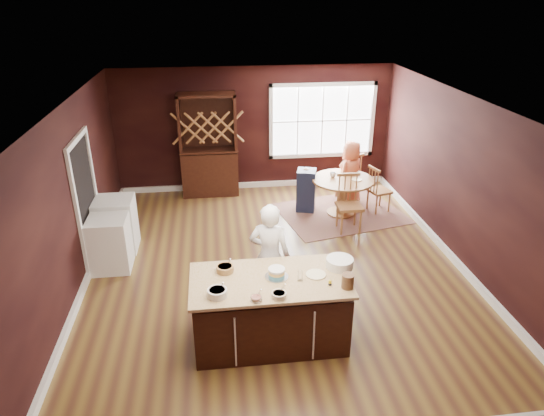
{
  "coord_description": "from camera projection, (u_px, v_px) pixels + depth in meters",
  "views": [
    {
      "loc": [
        -0.92,
        -6.8,
        4.2
      ],
      "look_at": [
        -0.06,
        0.0,
        1.05
      ],
      "focal_mm": 32.0,
      "sensor_mm": 36.0,
      "label": 1
    }
  ],
  "objects": [
    {
      "name": "room_shell",
      "position": [
        276.0,
        190.0,
        7.43
      ],
      "size": [
        7.0,
        7.0,
        7.0
      ],
      "color": "brown",
      "rests_on": "ground"
    },
    {
      "name": "window",
      "position": [
        322.0,
        121.0,
        10.67
      ],
      "size": [
        2.36,
        0.1,
        1.66
      ],
      "primitive_type": null,
      "color": "white",
      "rests_on": "room_shell"
    },
    {
      "name": "doorway",
      "position": [
        87.0,
        204.0,
        7.77
      ],
      "size": [
        0.08,
        1.26,
        2.13
      ],
      "primitive_type": null,
      "color": "white",
      "rests_on": "room_shell"
    },
    {
      "name": "kitchen_island",
      "position": [
        270.0,
        311.0,
        6.16
      ],
      "size": [
        1.97,
        1.03,
        0.92
      ],
      "color": "black",
      "rests_on": "ground"
    },
    {
      "name": "dining_table",
      "position": [
        342.0,
        189.0,
        9.6
      ],
      "size": [
        1.22,
        1.22,
        0.75
      ],
      "color": "brown",
      "rests_on": "ground"
    },
    {
      "name": "baker",
      "position": [
        270.0,
        256.0,
        6.72
      ],
      "size": [
        0.67,
        0.54,
        1.58
      ],
      "primitive_type": "imported",
      "rotation": [
        0.0,
        0.0,
        2.83
      ],
      "color": "white",
      "rests_on": "ground"
    },
    {
      "name": "layer_cake",
      "position": [
        277.0,
        273.0,
        5.98
      ],
      "size": [
        0.29,
        0.29,
        0.12
      ],
      "primitive_type": null,
      "color": "white",
      "rests_on": "kitchen_island"
    },
    {
      "name": "bowl_blue",
      "position": [
        217.0,
        293.0,
        5.61
      ],
      "size": [
        0.23,
        0.23,
        0.09
      ],
      "primitive_type": "cylinder",
      "color": "silver",
      "rests_on": "kitchen_island"
    },
    {
      "name": "bowl_yellow",
      "position": [
        225.0,
        269.0,
        6.1
      ],
      "size": [
        0.22,
        0.22,
        0.08
      ],
      "primitive_type": "cylinder",
      "color": "#906945",
      "rests_on": "kitchen_island"
    },
    {
      "name": "bowl_pink",
      "position": [
        256.0,
        299.0,
        5.54
      ],
      "size": [
        0.14,
        0.14,
        0.05
      ],
      "primitive_type": "cylinder",
      "color": "white",
      "rests_on": "kitchen_island"
    },
    {
      "name": "bowl_olive",
      "position": [
        279.0,
        295.0,
        5.59
      ],
      "size": [
        0.18,
        0.18,
        0.07
      ],
      "primitive_type": "cylinder",
      "color": "beige",
      "rests_on": "kitchen_island"
    },
    {
      "name": "drinking_glass",
      "position": [
        300.0,
        276.0,
        5.9
      ],
      "size": [
        0.07,
        0.07,
        0.14
      ],
      "primitive_type": "cylinder",
      "color": "silver",
      "rests_on": "kitchen_island"
    },
    {
      "name": "dinner_plate",
      "position": [
        316.0,
        275.0,
        6.04
      ],
      "size": [
        0.25,
        0.25,
        0.02
      ],
      "primitive_type": "cylinder",
      "color": "beige",
      "rests_on": "kitchen_island"
    },
    {
      "name": "white_tub",
      "position": [
        340.0,
        263.0,
        6.19
      ],
      "size": [
        0.35,
        0.35,
        0.12
      ],
      "primitive_type": "cylinder",
      "color": "white",
      "rests_on": "kitchen_island"
    },
    {
      "name": "stoneware_crock",
      "position": [
        348.0,
        281.0,
        5.76
      ],
      "size": [
        0.15,
        0.15,
        0.18
      ],
      "primitive_type": "cylinder",
      "color": "brown",
      "rests_on": "kitchen_island"
    },
    {
      "name": "toy_figurine",
      "position": [
        330.0,
        283.0,
        5.82
      ],
      "size": [
        0.04,
        0.04,
        0.07
      ],
      "primitive_type": null,
      "color": "yellow",
      "rests_on": "kitchen_island"
    },
    {
      "name": "rug",
      "position": [
        341.0,
        213.0,
        9.83
      ],
      "size": [
        2.69,
        2.29,
        0.01
      ],
      "primitive_type": "cube",
      "rotation": [
        0.0,
        0.0,
        0.22
      ],
      "color": "brown",
      "rests_on": "ground"
    },
    {
      "name": "chair_east",
      "position": [
        380.0,
        189.0,
        9.76
      ],
      "size": [
        0.49,
        0.5,
        0.97
      ],
      "primitive_type": null,
      "rotation": [
        0.0,
        0.0,
        1.86
      ],
      "color": "brown",
      "rests_on": "ground"
    },
    {
      "name": "chair_south",
      "position": [
        350.0,
        204.0,
        8.93
      ],
      "size": [
        0.46,
        0.44,
        1.09
      ],
      "primitive_type": null,
      "rotation": [
        0.0,
        0.0,
        -0.0
      ],
      "color": "brown",
      "rests_on": "ground"
    },
    {
      "name": "chair_north",
      "position": [
        349.0,
        175.0,
        10.31
      ],
      "size": [
        0.57,
        0.55,
        1.06
      ],
      "primitive_type": null,
      "rotation": [
        0.0,
        0.0,
        3.5
      ],
      "color": "brown",
      "rests_on": "ground"
    },
    {
      "name": "seated_woman",
      "position": [
        350.0,
        174.0,
        9.96
      ],
      "size": [
        0.8,
        0.76,
        1.37
      ],
      "primitive_type": "imported",
      "rotation": [
        0.0,
        0.0,
        3.82
      ],
      "color": "#C45C39",
      "rests_on": "ground"
    },
    {
      "name": "high_chair",
      "position": [
        306.0,
        189.0,
        9.8
      ],
      "size": [
        0.45,
        0.45,
        0.91
      ],
      "primitive_type": null,
      "rotation": [
        0.0,
        0.0,
        -0.27
      ],
      "color": "#171E37",
      "rests_on": "ground"
    },
    {
      "name": "toddler",
      "position": [
        302.0,
        172.0,
        9.72
      ],
      "size": [
        0.18,
        0.14,
        0.26
      ],
      "primitive_type": null,
      "color": "#8CA5BF",
      "rests_on": "high_chair"
    },
    {
      "name": "table_plate",
      "position": [
        357.0,
        180.0,
        9.47
      ],
      "size": [
        0.21,
        0.21,
        0.02
      ],
      "primitive_type": "cylinder",
      "color": "beige",
      "rests_on": "dining_table"
    },
    {
      "name": "table_cup",
      "position": [
        333.0,
        175.0,
        9.59
      ],
      "size": [
        0.15,
        0.15,
        0.1
      ],
      "primitive_type": "imported",
      "rotation": [
        0.0,
        0.0,
        -0.21
      ],
      "color": "silver",
      "rests_on": "dining_table"
    },
    {
      "name": "hutch",
      "position": [
        209.0,
        146.0,
        10.32
      ],
      "size": [
        1.21,
        0.5,
        2.21
      ],
      "primitive_type": "cube",
      "color": "#341B0D",
      "rests_on": "ground"
    },
    {
      "name": "washer",
      "position": [
        110.0,
        244.0,
        7.76
      ],
      "size": [
        0.61,
        0.59,
        0.89
      ],
      "primitive_type": "cube",
      "color": "white",
      "rests_on": "ground"
    },
    {
      "name": "dryer",
      "position": [
        116.0,
        224.0,
        8.33
      ],
      "size": [
        0.65,
        0.63,
        0.94
      ],
      "primitive_type": "cube",
      "color": "silver",
      "rests_on": "ground"
    }
  ]
}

